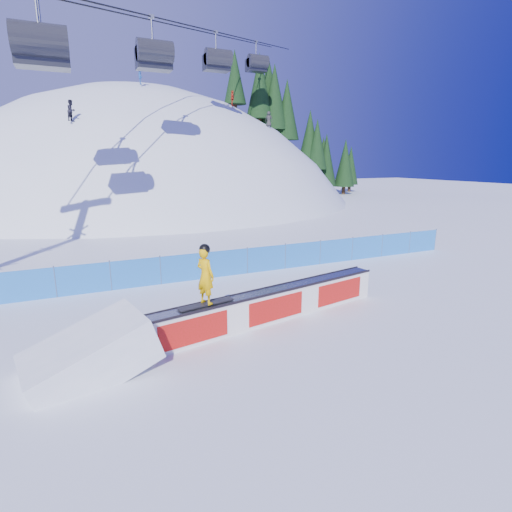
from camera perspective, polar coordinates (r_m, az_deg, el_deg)
name	(u,v)px	position (r m, az deg, el deg)	size (l,w,h in m)	color
ground	(319,300)	(15.33, 8.98, -6.27)	(160.00, 160.00, 0.00)	white
snow_hill	(149,328)	(59.27, -15.01, -9.91)	(64.00, 64.00, 64.00)	white
treeline	(302,135)	(62.72, 6.60, 16.74)	(24.20, 12.69, 19.37)	black
safety_fence	(267,259)	(18.90, 1.53, -0.38)	(22.05, 0.05, 1.30)	blue
chairlift	(205,31)	(43.10, -7.28, 29.28)	(40.80, 41.70, 22.00)	#90959D
rail_box	(271,305)	(13.14, 2.16, -7.05)	(8.98, 2.33, 1.08)	white
snow_ramp	(92,372)	(11.17, -22.35, -15.06)	(2.95, 1.96, 1.10)	white
snowboarder	(205,275)	(11.46, -7.25, -2.73)	(1.74, 0.72, 1.79)	black
distant_skiers	(177,98)	(43.69, -11.24, 21.25)	(20.90, 8.79, 6.13)	black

